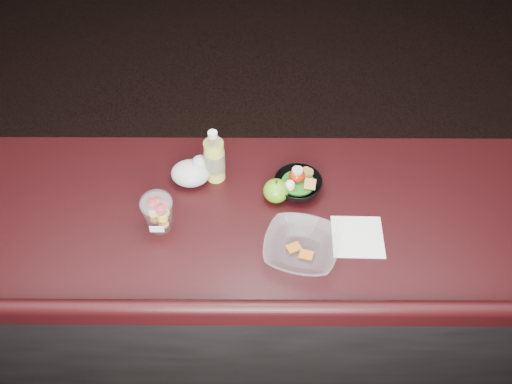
# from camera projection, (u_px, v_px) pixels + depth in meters

# --- Properties ---
(room_shell) EXTENTS (8.00, 8.00, 8.00)m
(room_shell) POSITION_uv_depth(u_px,v_px,m) (223.00, 69.00, 1.04)
(room_shell) COLOR black
(room_shell) RESTS_ON ground
(counter) EXTENTS (4.06, 0.71, 1.02)m
(counter) POSITION_uv_depth(u_px,v_px,m) (241.00, 294.00, 2.24)
(counter) COLOR black
(counter) RESTS_ON ground
(lemonade_bottle) EXTENTS (0.07, 0.07, 0.21)m
(lemonade_bottle) POSITION_uv_depth(u_px,v_px,m) (215.00, 159.00, 1.89)
(lemonade_bottle) COLOR #E4EB3C
(lemonade_bottle) RESTS_ON counter
(fruit_cup) EXTENTS (0.10, 0.10, 0.15)m
(fruit_cup) POSITION_uv_depth(u_px,v_px,m) (158.00, 212.00, 1.77)
(fruit_cup) COLOR white
(fruit_cup) RESTS_ON counter
(green_apple) EXTENTS (0.09, 0.09, 0.09)m
(green_apple) POSITION_uv_depth(u_px,v_px,m) (276.00, 191.00, 1.87)
(green_apple) COLOR #337C0E
(green_apple) RESTS_ON counter
(plastic_bag) EXTENTS (0.13, 0.11, 0.10)m
(plastic_bag) POSITION_uv_depth(u_px,v_px,m) (192.00, 172.00, 1.92)
(plastic_bag) COLOR silver
(plastic_bag) RESTS_ON counter
(snack_bowl) EXTENTS (0.20, 0.20, 0.09)m
(snack_bowl) POSITION_uv_depth(u_px,v_px,m) (298.00, 184.00, 1.90)
(snack_bowl) COLOR black
(snack_bowl) RESTS_ON counter
(takeout_bowl) EXTENTS (0.27, 0.27, 0.06)m
(takeout_bowl) POSITION_uv_depth(u_px,v_px,m) (301.00, 248.00, 1.73)
(takeout_bowl) COLOR silver
(takeout_bowl) RESTS_ON counter
(paper_napkin) EXTENTS (0.16, 0.16, 0.00)m
(paper_napkin) POSITION_uv_depth(u_px,v_px,m) (358.00, 237.00, 1.79)
(paper_napkin) COLOR white
(paper_napkin) RESTS_ON counter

